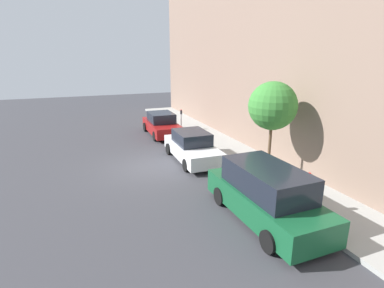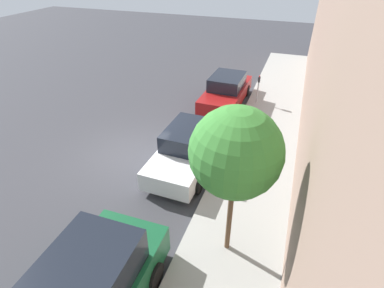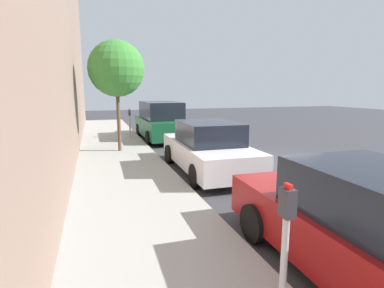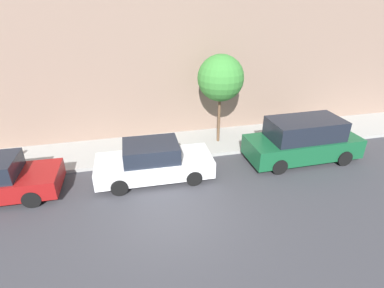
% 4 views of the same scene
% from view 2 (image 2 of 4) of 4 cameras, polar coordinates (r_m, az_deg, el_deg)
% --- Properties ---
extents(ground_plane, '(60.00, 60.00, 0.00)m').
position_cam_2_polar(ground_plane, '(12.31, -11.50, -2.07)').
color(ground_plane, '#38383D').
extents(sidewalk, '(2.75, 32.00, 0.15)m').
position_cam_2_polar(sidewalk, '(10.92, 11.34, -6.71)').
color(sidewalk, '#9E9E99').
rests_on(sidewalk, ground_plane).
extents(building_facade, '(2.00, 32.00, 11.09)m').
position_cam_2_polar(building_facade, '(8.73, 31.99, 19.24)').
color(building_facade, '#846B5B').
rests_on(building_facade, ground_plane).
extents(parked_sedan_second, '(1.92, 4.54, 1.54)m').
position_cam_2_polar(parked_sedan_second, '(11.21, -0.60, -0.68)').
color(parked_sedan_second, silver).
rests_on(parked_sedan_second, ground_plane).
extents(parked_sedan_third, '(1.92, 4.54, 1.54)m').
position_cam_2_polar(parked_sedan_third, '(16.08, 6.55, 10.02)').
color(parked_sedan_third, maroon).
rests_on(parked_sedan_third, ground_plane).
extents(parking_meter_far, '(0.11, 0.15, 1.46)m').
position_cam_2_polar(parking_meter_far, '(16.06, 12.51, 10.66)').
color(parking_meter_far, '#ADADB2').
rests_on(parking_meter_far, sidewalk).
extents(street_tree, '(2.08, 2.08, 4.15)m').
position_cam_2_polar(street_tree, '(6.54, 8.33, -1.66)').
color(street_tree, brown).
rests_on(street_tree, sidewalk).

